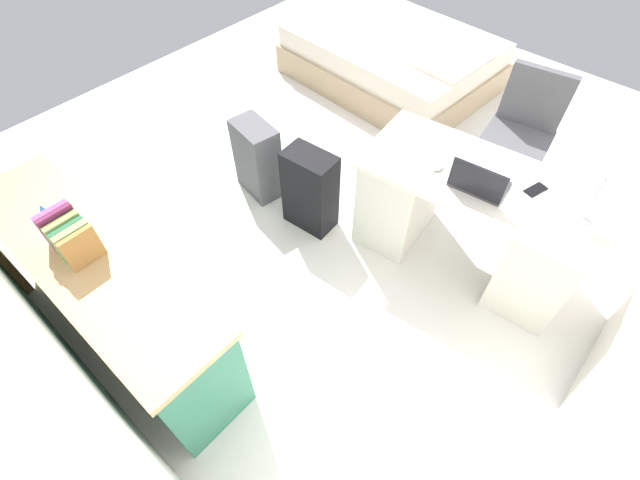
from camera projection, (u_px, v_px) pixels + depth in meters
ground_plane at (364, 183)px, 3.68m from camera, size 5.80×5.80×0.00m
desk at (469, 219)px, 2.90m from camera, size 1.51×0.83×0.75m
office_chair at (516, 142)px, 3.35m from camera, size 0.52×0.52×0.94m
credenza at (113, 297)px, 2.52m from camera, size 1.80×0.48×0.79m
bed at (393, 58)px, 4.46m from camera, size 1.98×1.52×0.58m
suitcase_black at (310, 191)px, 3.17m from camera, size 0.38×0.25×0.64m
suitcase_spare_grey at (257, 159)px, 3.40m from camera, size 0.39×0.28×0.61m
laptop at (478, 183)px, 2.53m from camera, size 0.33×0.26×0.21m
computer_mouse at (438, 166)px, 2.67m from camera, size 0.07×0.11×0.03m
cell_phone_near_laptop at (536, 190)px, 2.55m from camera, size 0.10×0.15×0.01m
desk_lamp at (597, 179)px, 2.24m from camera, size 0.16×0.11×0.34m
book_row at (69, 235)px, 2.16m from camera, size 0.27×0.17×0.23m
figurine_small at (44, 212)px, 2.32m from camera, size 0.08×0.08×0.11m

